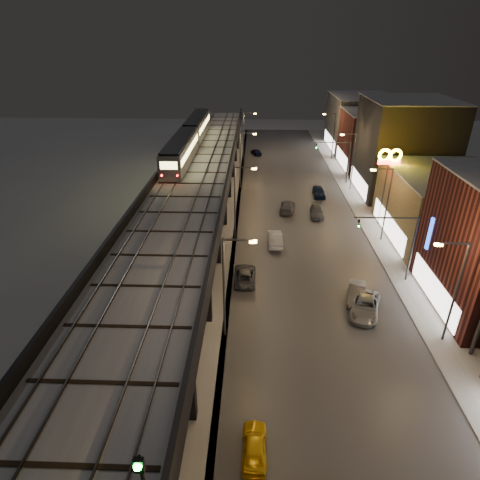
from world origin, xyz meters
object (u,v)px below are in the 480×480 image
object	(u,v)px
car_near_white	(275,239)
car_mid_silver	(245,275)
car_taxi	(254,447)
subway_train	(190,137)
car_mid_dark	(287,207)
car_onc_dark	(365,307)
car_far_white	(256,152)
car_onc_red	(319,192)
car_onc_silver	(356,294)
car_onc_white	(317,212)
rail_signal	(141,477)

from	to	relation	value
car_near_white	car_mid_silver	xyz separation A→B (m)	(-3.36, -7.99, -0.11)
car_taxi	subway_train	bearing A→B (deg)	-76.87
car_mid_dark	car_taxi	bearing A→B (deg)	91.53
car_taxi	car_onc_dark	xyz separation A→B (m)	(9.75, 13.85, 0.08)
car_near_white	car_far_white	size ratio (longest dim) A/B	1.26
car_mid_silver	car_far_white	size ratio (longest dim) A/B	1.27
car_mid_silver	car_onc_red	world-z (taller)	car_onc_red
subway_train	car_onc_dark	size ratio (longest dim) A/B	6.59
subway_train	car_onc_silver	world-z (taller)	subway_train
car_far_white	car_onc_silver	distance (m)	52.24
subway_train	car_far_white	bearing A→B (deg)	63.38
car_onc_silver	car_onc_white	bearing A→B (deg)	107.47
car_mid_silver	car_mid_dark	distance (m)	19.12
car_taxi	car_mid_silver	size ratio (longest dim) A/B	0.80
car_far_white	car_onc_white	size ratio (longest dim) A/B	0.82
car_far_white	car_onc_silver	size ratio (longest dim) A/B	0.85
car_near_white	rail_signal	bearing A→B (deg)	79.04
rail_signal	car_far_white	distance (m)	75.01
car_onc_white	car_onc_silver	bearing A→B (deg)	-82.80
subway_train	car_mid_dark	distance (m)	19.06
car_near_white	subway_train	bearing A→B (deg)	-58.00
car_near_white	car_onc_white	size ratio (longest dim) A/B	1.03
car_mid_silver	car_onc_silver	xyz separation A→B (m)	(10.43, -3.08, 0.06)
car_onc_red	car_onc_white	bearing A→B (deg)	-98.60
car_mid_silver	car_onc_silver	bearing A→B (deg)	163.97
subway_train	car_far_white	world-z (taller)	subway_train
car_mid_dark	car_onc_white	distance (m)	4.26
car_near_white	car_onc_silver	xyz separation A→B (m)	(7.07, -11.07, -0.05)
car_onc_silver	car_onc_red	size ratio (longest dim) A/B	0.98
car_near_white	car_onc_white	xyz separation A→B (m)	(6.08, 8.63, -0.11)
car_mid_silver	car_onc_white	xyz separation A→B (m)	(9.45, 16.62, 0.00)
subway_train	car_far_white	distance (m)	24.34
car_mid_dark	car_onc_white	xyz separation A→B (m)	(3.91, -1.68, -0.04)
car_near_white	car_mid_dark	size ratio (longest dim) A/B	0.96
car_near_white	car_far_white	bearing A→B (deg)	-87.45
car_mid_silver	car_far_white	bearing A→B (deg)	-90.88
subway_train	car_far_white	xyz separation A→B (m)	(10.35, 20.66, -7.65)
rail_signal	car_onc_silver	xyz separation A→B (m)	(13.27, 23.03, -8.28)
subway_train	rail_signal	distance (m)	54.16
car_onc_white	car_onc_red	world-z (taller)	car_onc_red
car_onc_white	rail_signal	bearing A→B (deg)	-101.70
car_onc_silver	car_onc_white	size ratio (longest dim) A/B	0.97
car_onc_dark	car_onc_silver	bearing A→B (deg)	119.29
car_taxi	car_far_white	world-z (taller)	car_taxi
rail_signal	car_onc_white	size ratio (longest dim) A/B	0.76
car_taxi	car_onc_silver	bearing A→B (deg)	-120.10
car_mid_dark	car_onc_silver	bearing A→B (deg)	111.33
rail_signal	car_mid_dark	world-z (taller)	rail_signal
subway_train	car_onc_dark	world-z (taller)	subway_train
car_mid_silver	rail_signal	bearing A→B (deg)	84.22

